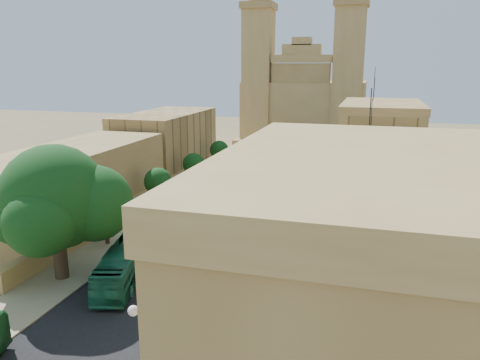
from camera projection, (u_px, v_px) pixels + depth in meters
The scene contains 32 objects.
ground at pixel (141, 317), 33.65m from camera, with size 260.00×260.00×0.00m, color brown.
road_surface at pixel (248, 202), 61.65m from camera, with size 14.00×140.00×0.01m, color black.
sidewalk_east at pixel (321, 208), 59.11m from camera, with size 5.00×140.00×0.01m, color #90805E.
sidewalk_west at pixel (182, 197), 64.19m from camera, with size 5.00×140.00×0.01m, color #90805E.
kerb_east at pixel (301, 206), 59.76m from camera, with size 0.25×140.00×0.12m, color #90805E.
kerb_west at pixel (199, 198), 63.51m from camera, with size 0.25×140.00×0.12m, color #90805E.
townhouse_a at pixel (377, 280), 25.05m from camera, with size 9.00×14.00×16.40m.
townhouse_b at pixel (376, 215), 38.30m from camera, with size 9.00×14.00×14.90m.
townhouse_c at pixel (378, 166), 51.07m from camera, with size 9.00×14.00×17.40m.
townhouse_d at pixel (377, 151), 64.32m from camera, with size 9.00×14.00×15.90m.
west_wall at pixel (125, 210), 55.44m from camera, with size 1.00×40.00×1.80m, color #9A7B45.
west_building_low at pixel (72, 184), 54.26m from camera, with size 10.00×28.00×8.40m, color olive.
west_building_mid at pixel (166, 143), 78.34m from camera, with size 10.00×22.00×10.00m, color #A4824A.
church at pixel (305, 102), 104.75m from camera, with size 28.00×22.50×36.30m.
ficus_tree at pixel (56, 201), 38.28m from camera, with size 11.49×10.57×11.49m.
street_tree_a at pixel (106, 216), 46.82m from camera, with size 2.84×2.84×4.37m.
street_tree_b at pixel (158, 182), 57.87m from camera, with size 3.47×3.47×5.34m.
street_tree_c at pixel (194, 164), 69.12m from camera, with size 3.27×3.27×5.03m.
street_tree_d at pixel (219, 150), 80.32m from camera, with size 3.29×3.29×5.05m.
red_truck at pixel (226, 248), 42.09m from camera, with size 4.01×6.51×3.60m.
olive_pickup at pixel (281, 215), 53.59m from camera, with size 2.50×4.80×1.91m.
bus_green_north at pixel (125, 263), 39.00m from camera, with size 2.57×10.97×3.06m, color #195A3B.
bus_red_east at pixel (238, 255), 40.89m from camera, with size 2.49×10.64×2.97m, color #AD220A.
bus_cream_east at pixel (269, 208), 54.51m from camera, with size 2.30×9.83×2.74m, color beige.
car_blue_a at pixel (175, 241), 46.37m from camera, with size 1.53×3.81×1.30m, color #4871AE.
car_white_a at pixel (227, 201), 60.03m from camera, with size 1.44×4.12×1.36m, color silver.
car_cream at pixel (269, 219), 52.87m from camera, with size 2.23×4.84×1.34m, color #FFE6AF.
car_dkblue at pixel (270, 169), 78.71m from camera, with size 1.57×3.87×1.12m, color navy.
car_white_b at pixel (279, 189), 66.00m from camera, with size 1.49×3.69×1.26m, color beige.
car_blue_b at pixel (276, 160), 85.78m from camera, with size 1.51×4.33×1.43m, color #375FA5.
pedestrian_a at pixel (260, 290), 35.67m from camera, with size 0.69×0.45×1.89m, color #242027.
pedestrian_c at pixel (309, 262), 40.79m from camera, with size 1.07×0.44×1.82m, color #393A3D.
Camera 1 is at (15.23, -27.17, 17.62)m, focal length 35.00 mm.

